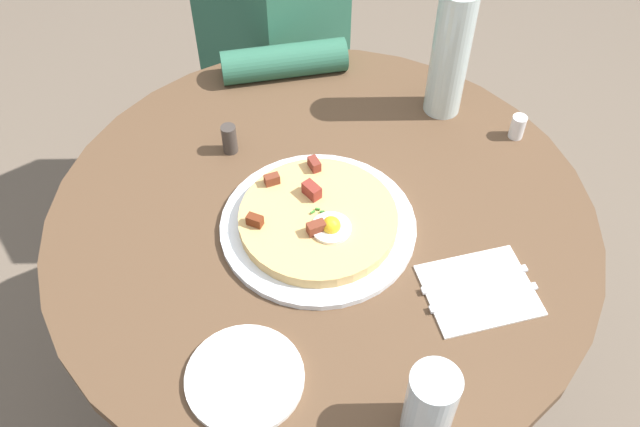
{
  "coord_description": "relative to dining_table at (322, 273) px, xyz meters",
  "views": [
    {
      "loc": [
        0.64,
        -0.46,
        1.65
      ],
      "look_at": [
        0.01,
        -0.01,
        0.76
      ],
      "focal_mm": 38.93,
      "sensor_mm": 36.0,
      "label": 1
    }
  ],
  "objects": [
    {
      "name": "ground_plane",
      "position": [
        0.0,
        0.0,
        -0.56
      ],
      "size": [
        6.0,
        6.0,
        0.0
      ],
      "primitive_type": "plane",
      "color": "#6B5B4C"
    },
    {
      "name": "dining_table",
      "position": [
        0.0,
        0.0,
        0.0
      ],
      "size": [
        0.96,
        0.96,
        0.74
      ],
      "color": "brown",
      "rests_on": "ground_plane"
    },
    {
      "name": "person_seated",
      "position": [
        -0.62,
        0.28,
        -0.05
      ],
      "size": [
        0.53,
        0.39,
        1.14
      ],
      "color": "#2D2D33",
      "rests_on": "ground_plane"
    },
    {
      "name": "pizza_plate",
      "position": [
        0.02,
        -0.02,
        0.18
      ],
      "size": [
        0.33,
        0.33,
        0.01
      ],
      "primitive_type": "cylinder",
      "color": "white",
      "rests_on": "dining_table"
    },
    {
      "name": "breakfast_pizza",
      "position": [
        0.02,
        -0.02,
        0.2
      ],
      "size": [
        0.27,
        0.27,
        0.05
      ],
      "color": "tan",
      "rests_on": "pizza_plate"
    },
    {
      "name": "bread_plate",
      "position": [
        0.19,
        -0.27,
        0.18
      ],
      "size": [
        0.17,
        0.17,
        0.01
      ],
      "primitive_type": "cylinder",
      "color": "white",
      "rests_on": "dining_table"
    },
    {
      "name": "napkin",
      "position": [
        0.27,
        0.11,
        0.18
      ],
      "size": [
        0.19,
        0.21,
        0.0
      ],
      "primitive_type": "cube",
      "rotation": [
        0.0,
        0.0,
        1.21
      ],
      "color": "white",
      "rests_on": "dining_table"
    },
    {
      "name": "fork",
      "position": [
        0.29,
        0.1,
        0.18
      ],
      "size": [
        0.08,
        0.17,
        0.0
      ],
      "primitive_type": "cube",
      "rotation": [
        0.0,
        0.0,
        1.21
      ],
      "color": "silver",
      "rests_on": "napkin"
    },
    {
      "name": "knife",
      "position": [
        0.26,
        0.12,
        0.18
      ],
      "size": [
        0.08,
        0.17,
        0.0
      ],
      "primitive_type": "cube",
      "rotation": [
        0.0,
        0.0,
        1.21
      ],
      "color": "silver",
      "rests_on": "napkin"
    },
    {
      "name": "water_glass",
      "position": [
        0.39,
        -0.11,
        0.24
      ],
      "size": [
        0.07,
        0.07,
        0.13
      ],
      "primitive_type": "cylinder",
      "color": "silver",
      "rests_on": "dining_table"
    },
    {
      "name": "water_bottle",
      "position": [
        -0.09,
        0.36,
        0.31
      ],
      "size": [
        0.07,
        0.07,
        0.26
      ],
      "primitive_type": "cylinder",
      "color": "silver",
      "rests_on": "dining_table"
    },
    {
      "name": "salt_shaker",
      "position": [
        0.05,
        0.42,
        0.2
      ],
      "size": [
        0.03,
        0.03,
        0.05
      ],
      "primitive_type": "cylinder",
      "color": "white",
      "rests_on": "dining_table"
    },
    {
      "name": "pepper_shaker",
      "position": [
        -0.23,
        -0.05,
        0.2
      ],
      "size": [
        0.03,
        0.03,
        0.06
      ],
      "primitive_type": "cylinder",
      "color": "#3F3833",
      "rests_on": "dining_table"
    }
  ]
}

